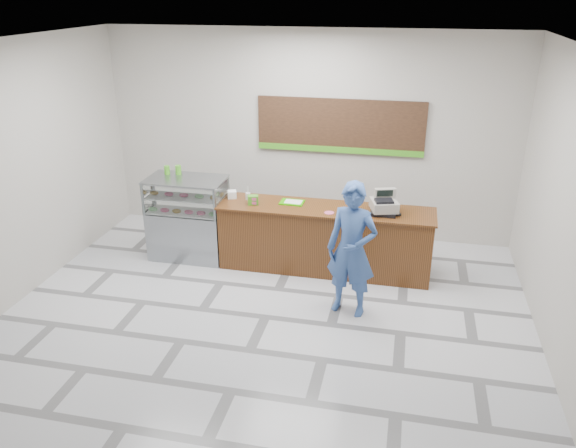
% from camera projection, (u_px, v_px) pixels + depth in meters
% --- Properties ---
extents(floor, '(7.00, 7.00, 0.00)m').
position_uv_depth(floor, '(265.00, 317.00, 7.53)').
color(floor, silver).
rests_on(floor, ground).
extents(back_wall, '(7.00, 0.00, 7.00)m').
position_uv_depth(back_wall, '(308.00, 135.00, 9.54)').
color(back_wall, '#B9B4AA').
rests_on(back_wall, floor).
extents(ceiling, '(7.00, 7.00, 0.00)m').
position_uv_depth(ceiling, '(260.00, 45.00, 6.16)').
color(ceiling, silver).
rests_on(ceiling, back_wall).
extents(sales_counter, '(3.26, 0.76, 1.03)m').
position_uv_depth(sales_counter, '(325.00, 239.00, 8.61)').
color(sales_counter, brown).
rests_on(sales_counter, floor).
extents(display_case, '(1.22, 0.72, 1.33)m').
position_uv_depth(display_case, '(188.00, 217.00, 8.99)').
color(display_case, gray).
rests_on(display_case, floor).
extents(menu_board, '(2.80, 0.06, 0.90)m').
position_uv_depth(menu_board, '(340.00, 127.00, 9.32)').
color(menu_board, black).
rests_on(menu_board, back_wall).
extents(cash_register, '(0.46, 0.47, 0.34)m').
position_uv_depth(cash_register, '(384.00, 205.00, 8.17)').
color(cash_register, black).
rests_on(cash_register, sales_counter).
extents(card_terminal, '(0.12, 0.16, 0.04)m').
position_uv_depth(card_terminal, '(397.00, 213.00, 8.16)').
color(card_terminal, black).
rests_on(card_terminal, sales_counter).
extents(serving_tray, '(0.37, 0.27, 0.02)m').
position_uv_depth(serving_tray, '(292.00, 202.00, 8.60)').
color(serving_tray, '#2CB200').
rests_on(serving_tray, sales_counter).
extents(napkin_box, '(0.17, 0.17, 0.12)m').
position_uv_depth(napkin_box, '(232.00, 194.00, 8.78)').
color(napkin_box, white).
rests_on(napkin_box, sales_counter).
extents(straw_cup, '(0.07, 0.07, 0.11)m').
position_uv_depth(straw_cup, '(248.00, 196.00, 8.71)').
color(straw_cup, silver).
rests_on(straw_cup, sales_counter).
extents(promo_box, '(0.18, 0.15, 0.14)m').
position_uv_depth(promo_box, '(253.00, 200.00, 8.51)').
color(promo_box, '#439E1E').
rests_on(promo_box, sales_counter).
extents(donut_decal, '(0.15, 0.15, 0.00)m').
position_uv_depth(donut_decal, '(329.00, 213.00, 8.22)').
color(donut_decal, '#D0507B').
rests_on(donut_decal, sales_counter).
extents(green_cup_left, '(0.09, 0.09, 0.14)m').
position_uv_depth(green_cup_left, '(167.00, 170.00, 8.91)').
color(green_cup_left, '#439E1E').
rests_on(green_cup_left, display_case).
extents(green_cup_right, '(0.09, 0.09, 0.15)m').
position_uv_depth(green_cup_right, '(178.00, 170.00, 8.91)').
color(green_cup_right, '#439E1E').
rests_on(green_cup_right, display_case).
extents(customer, '(0.75, 0.58, 1.84)m').
position_uv_depth(customer, '(352.00, 250.00, 7.32)').
color(customer, '#355697').
rests_on(customer, floor).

